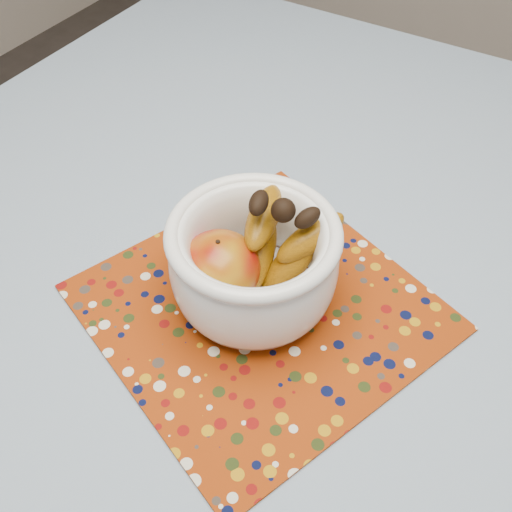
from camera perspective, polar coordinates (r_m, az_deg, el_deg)
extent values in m
plane|color=#2D2826|center=(1.41, 2.66, -22.85)|extent=(4.00, 4.00, 0.00)
cube|color=brown|center=(0.76, 4.54, -3.84)|extent=(1.20, 1.20, 0.04)
cylinder|color=brown|center=(1.55, -4.40, 8.57)|extent=(0.06, 0.06, 0.71)
cube|color=slate|center=(0.74, 4.65, -2.63)|extent=(1.32, 1.32, 0.01)
cube|color=maroon|center=(0.71, 0.39, -4.90)|extent=(0.46, 0.46, 0.00)
cylinder|color=white|center=(0.71, -0.21, -3.66)|extent=(0.10, 0.10, 0.01)
cylinder|color=white|center=(0.70, -0.21, -3.17)|extent=(0.14, 0.14, 0.01)
torus|color=white|center=(0.63, -0.24, 2.19)|extent=(0.19, 0.19, 0.02)
ellipsoid|color=#7D0505|center=(0.66, -3.48, -1.14)|extent=(0.09, 0.09, 0.08)
sphere|color=black|center=(0.63, 2.61, 4.37)|extent=(0.03, 0.03, 0.03)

